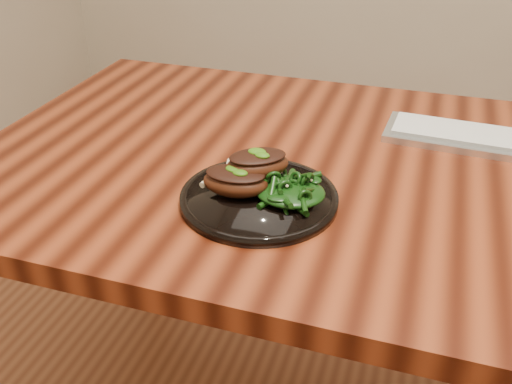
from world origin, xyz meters
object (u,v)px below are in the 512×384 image
Objects in this scene: plate at (259,198)px; keyboard at (499,141)px; desk at (418,217)px; lamb_chop_front at (235,181)px; greens_heap at (290,188)px.

plate is 0.59× the size of keyboard.
desk is 0.35m from lamb_chop_front.
desk is at bearing 31.86° from lamb_chop_front.
lamb_chop_front is (-0.04, -0.01, 0.03)m from plate.
keyboard is (0.12, 0.16, 0.09)m from desk.
lamb_chop_front reaches higher than keyboard.
keyboard reaches higher than plate.
keyboard is at bearing 41.70° from plate.
lamb_chop_front is at bearing -140.22° from keyboard.
plate is 2.27× the size of greens_heap.
desk is 14.59× the size of lamb_chop_front.
greens_heap is 0.26× the size of keyboard.
lamb_chop_front reaches higher than desk.
plate is at bearing -138.30° from keyboard.
desk is 3.83× the size of keyboard.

